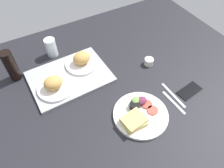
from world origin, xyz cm
name	(u,v)px	position (x,y,z in cm)	size (l,w,h in cm)	color
ground_plane	(111,95)	(0.00, 0.00, -1.50)	(190.00, 150.00, 3.00)	black
serving_tray	(70,77)	(-15.51, 22.43, 0.80)	(45.00, 33.00, 1.60)	#9EA0A3
bread_plate_near	(54,85)	(-25.86, 17.33, 4.51)	(20.35, 20.35, 8.42)	white
bread_plate_far	(82,60)	(-5.17, 27.55, 4.69)	(19.49, 19.49, 8.54)	white
plate_with_salad	(139,114)	(5.34, -19.04, 1.73)	(27.92, 27.92, 5.40)	white
drinking_glass	(51,47)	(-17.53, 46.50, 5.99)	(6.81, 6.81, 11.98)	silver
soda_bottle	(11,66)	(-42.76, 37.67, 9.59)	(6.40, 6.40, 19.18)	black
espresso_cup	(149,62)	(31.54, 9.20, 2.00)	(5.60, 5.60, 4.00)	silver
fork	(174,102)	(26.00, -21.46, 0.25)	(17.00, 1.40, 0.50)	#B7B7BC
knife	(173,95)	(29.00, -17.46, 0.25)	(19.00, 1.40, 0.50)	#B7B7BC
cell_phone	(189,91)	(38.74, -19.62, 0.40)	(14.40, 7.20, 0.80)	black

